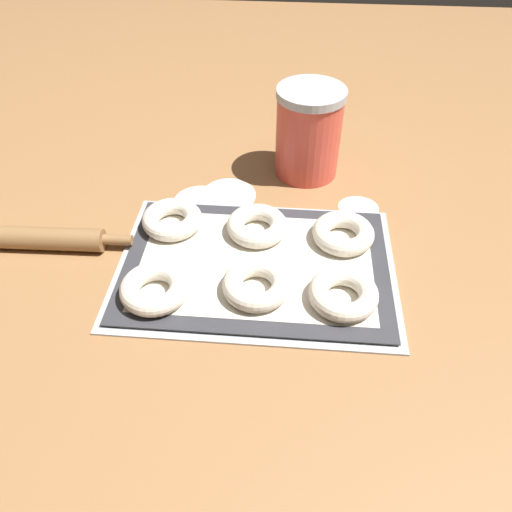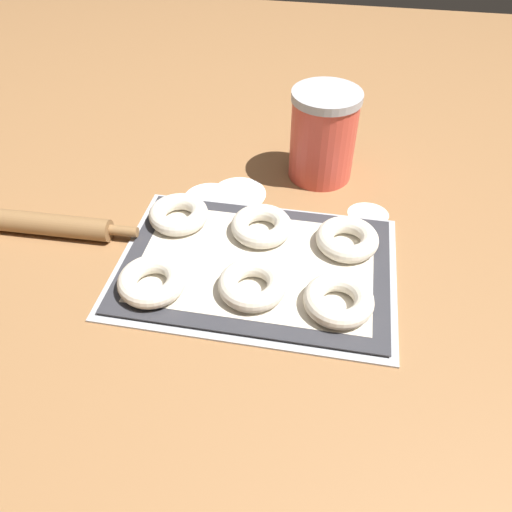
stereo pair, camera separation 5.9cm
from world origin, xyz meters
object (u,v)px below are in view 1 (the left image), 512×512
flour_canister (308,132)px  bagel_back_left (172,219)px  bagel_back_right (343,233)px  bagel_back_center (257,226)px  rolling_pin (21,236)px  bagel_front_right (343,294)px  bagel_front_center (256,285)px  baking_tray (256,266)px  bagel_front_left (155,288)px

flour_canister → bagel_back_left: bearing=-138.2°
bagel_back_right → flour_canister: (-0.07, 0.23, 0.06)m
bagel_back_center → flour_canister: bearing=68.8°
rolling_pin → bagel_front_right: bearing=-9.9°
bagel_front_center → bagel_front_right: (0.13, -0.01, 0.00)m
bagel_front_center → bagel_front_right: same height
baking_tray → bagel_back_right: bearing=25.5°
bagel_back_left → bagel_front_right: bearing=-27.6°
bagel_front_center → bagel_back_right: size_ratio=1.00×
bagel_back_right → rolling_pin: 0.56m
baking_tray → bagel_front_center: 0.07m
bagel_front_left → bagel_front_center: 0.16m
bagel_front_left → bagel_back_left: 0.17m
bagel_back_center → bagel_back_left: bearing=178.0°
bagel_front_left → bagel_back_center: bearing=48.1°
baking_tray → bagel_front_right: 0.16m
bagel_front_right → bagel_front_left: bearing=-177.5°
rolling_pin → bagel_back_center: bearing=7.6°
bagel_front_center → rolling_pin: (-0.42, 0.09, -0.01)m
bagel_front_left → bagel_back_right: size_ratio=1.00×
bagel_back_center → rolling_pin: size_ratio=0.27×
baking_tray → bagel_front_center: bagel_front_center is taller
baking_tray → bagel_back_left: (-0.16, 0.08, 0.02)m
flour_canister → bagel_back_center: bearing=-111.2°
bagel_front_center → flour_canister: size_ratio=0.60×
bagel_front_center → bagel_back_center: (-0.01, 0.14, 0.00)m
bagel_back_center → flour_canister: (0.09, 0.22, 0.06)m
bagel_front_right → flour_canister: (-0.06, 0.37, 0.06)m
bagel_front_left → bagel_back_center: 0.22m
baking_tray → flour_canister: 0.32m
rolling_pin → bagel_front_left: bearing=-22.5°
bagel_front_center → bagel_front_right: size_ratio=1.00×
bagel_back_center → rolling_pin: 0.41m
baking_tray → rolling_pin: size_ratio=1.18×
bagel_back_center → rolling_pin: bagel_back_center is taller
bagel_back_left → rolling_pin: 0.26m
bagel_front_left → rolling_pin: size_ratio=0.27×
bagel_front_left → bagel_front_right: same height
bagel_front_right → rolling_pin: size_ratio=0.27×
bagel_front_center → bagel_back_left: (-0.16, 0.15, 0.00)m
bagel_back_left → bagel_back_right: bearing=-2.5°
bagel_front_center → rolling_pin: bearing=168.2°
bagel_front_left → bagel_back_right: 0.34m
bagel_front_center → bagel_back_center: bearing=94.2°
rolling_pin → baking_tray: bearing=-3.2°
baking_tray → flour_canister: (0.08, 0.30, 0.09)m
bagel_front_right → flour_canister: size_ratio=0.60×
flour_canister → rolling_pin: size_ratio=0.46×
bagel_front_left → flour_canister: 0.45m
bagel_back_right → flour_canister: flour_canister is taller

